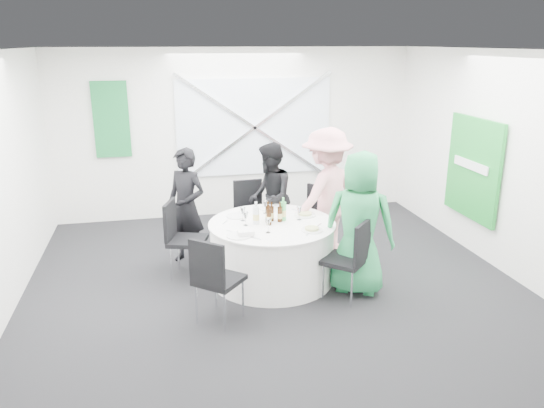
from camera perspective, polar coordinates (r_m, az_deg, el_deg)
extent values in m
plane|color=black|center=(6.60, 0.38, -8.82)|extent=(6.00, 6.00, 0.00)
plane|color=white|center=(5.94, 0.43, 16.26)|extent=(6.00, 6.00, 0.00)
plane|color=white|center=(9.01, -3.85, 7.59)|extent=(6.00, 0.00, 6.00)
plane|color=white|center=(3.43, 11.70, -9.08)|extent=(6.00, 0.00, 6.00)
plane|color=white|center=(7.37, 23.84, 4.00)|extent=(0.00, 6.00, 6.00)
cube|color=silver|center=(9.01, -1.92, 8.25)|extent=(2.60, 0.03, 1.60)
cube|color=silver|center=(8.97, -1.87, 8.22)|extent=(2.63, 0.05, 1.84)
cube|color=silver|center=(8.97, -1.87, 8.22)|extent=(2.63, 0.05, 1.84)
cube|color=#166F34|center=(8.85, -16.91, 8.68)|extent=(0.55, 0.04, 1.20)
cube|color=#1A912E|center=(7.86, 20.80, 3.59)|extent=(0.05, 1.20, 1.40)
cylinder|color=white|center=(6.63, 0.00, -5.21)|extent=(1.52, 1.52, 0.74)
cylinder|color=white|center=(6.50, 0.00, -2.11)|extent=(1.56, 1.56, 0.02)
cube|color=black|center=(7.59, -2.23, -1.44)|extent=(0.47, 0.47, 0.05)
cube|color=black|center=(7.70, -2.63, 0.91)|extent=(0.42, 0.07, 0.48)
cylinder|color=silver|center=(7.87, -1.25, -2.63)|extent=(0.02, 0.02, 0.45)
cylinder|color=silver|center=(7.80, -3.81, -2.87)|extent=(0.02, 0.02, 0.45)
cylinder|color=silver|center=(7.55, -0.57, -3.52)|extent=(0.02, 0.02, 0.45)
cylinder|color=silver|center=(7.47, -3.23, -3.78)|extent=(0.02, 0.02, 0.45)
cube|color=black|center=(6.77, -9.06, -3.92)|extent=(0.57, 0.57, 0.05)
cube|color=black|center=(6.74, -10.93, -1.71)|extent=(0.17, 0.42, 0.48)
cylinder|color=silver|center=(7.08, -10.03, -5.23)|extent=(0.02, 0.02, 0.46)
cylinder|color=silver|center=(6.75, -10.85, -6.39)|extent=(0.02, 0.02, 0.46)
cylinder|color=silver|center=(6.99, -7.14, -5.38)|extent=(0.02, 0.02, 0.46)
cylinder|color=silver|center=(6.66, -7.83, -6.57)|extent=(0.02, 0.02, 0.46)
cube|color=black|center=(7.32, 4.32, -2.18)|extent=(0.63, 0.63, 0.05)
cube|color=black|center=(7.41, 5.23, 0.19)|extent=(0.31, 0.35, 0.48)
cylinder|color=silver|center=(7.46, 6.18, -3.87)|extent=(0.02, 0.02, 0.46)
cylinder|color=silver|center=(7.63, 3.85, -3.32)|extent=(0.02, 0.02, 0.46)
cylinder|color=silver|center=(7.17, 4.73, -4.72)|extent=(0.02, 0.02, 0.46)
cylinder|color=silver|center=(7.35, 2.34, -4.11)|extent=(0.02, 0.02, 0.46)
cube|color=black|center=(6.19, 7.77, -6.04)|extent=(0.62, 0.62, 0.05)
cube|color=black|center=(6.02, 9.70, -4.13)|extent=(0.32, 0.33, 0.47)
cylinder|color=silver|center=(6.08, 8.56, -9.07)|extent=(0.02, 0.02, 0.45)
cylinder|color=silver|center=(6.38, 9.80, -7.82)|extent=(0.02, 0.02, 0.45)
cylinder|color=silver|center=(6.21, 5.49, -8.38)|extent=(0.02, 0.02, 0.45)
cylinder|color=silver|center=(6.50, 6.86, -7.20)|extent=(0.02, 0.02, 0.45)
cube|color=black|center=(5.68, -5.69, -8.12)|extent=(0.62, 0.62, 0.05)
cube|color=black|center=(5.42, -7.03, -6.42)|extent=(0.35, 0.31, 0.47)
cylinder|color=silver|center=(5.76, -8.13, -10.61)|extent=(0.02, 0.02, 0.45)
cylinder|color=silver|center=(5.57, -5.11, -11.50)|extent=(0.02, 0.02, 0.45)
cylinder|color=silver|center=(6.02, -6.08, -9.26)|extent=(0.02, 0.02, 0.45)
cylinder|color=silver|center=(5.84, -3.14, -10.05)|extent=(0.02, 0.02, 0.45)
imported|color=black|center=(7.13, -9.19, -0.27)|extent=(0.68, 0.65, 1.57)
imported|color=black|center=(7.45, -0.24, 0.67)|extent=(0.55, 0.82, 1.56)
imported|color=pink|center=(7.16, 5.83, 0.97)|extent=(1.28, 1.08, 1.82)
imported|color=#289352|center=(6.26, 9.36, -2.08)|extent=(1.00, 0.88, 1.71)
cylinder|color=white|center=(7.02, -0.31, -0.46)|extent=(0.26, 0.26, 0.01)
cylinder|color=white|center=(6.73, -3.83, -1.30)|extent=(0.26, 0.26, 0.01)
cylinder|color=white|center=(6.77, 3.54, -1.18)|extent=(0.27, 0.27, 0.01)
cylinder|color=#99B360|center=(6.76, 3.55, -1.02)|extent=(0.18, 0.18, 0.02)
cylinder|color=white|center=(6.24, 4.31, -2.80)|extent=(0.25, 0.25, 0.01)
cylinder|color=#99B360|center=(6.24, 4.31, -2.63)|extent=(0.17, 0.17, 0.02)
cylinder|color=white|center=(6.06, -3.58, -3.42)|extent=(0.28, 0.28, 0.01)
cube|color=white|center=(6.05, -2.84, -3.10)|extent=(0.19, 0.13, 0.05)
cylinder|color=#3B1E0A|center=(6.48, -0.44, -1.12)|extent=(0.06, 0.06, 0.20)
cylinder|color=#3B1E0A|center=(6.44, -0.45, -0.01)|extent=(0.02, 0.02, 0.06)
cylinder|color=#CEC06D|center=(6.49, -0.44, -1.29)|extent=(0.06, 0.06, 0.07)
cylinder|color=#3B1E0A|center=(6.53, -0.05, -1.06)|extent=(0.06, 0.06, 0.18)
cylinder|color=#3B1E0A|center=(6.50, -0.06, -0.04)|extent=(0.02, 0.02, 0.06)
cylinder|color=#CEC06D|center=(6.54, -0.05, -1.21)|extent=(0.06, 0.06, 0.06)
cylinder|color=#3B1E0A|center=(6.50, 0.86, -1.12)|extent=(0.06, 0.06, 0.19)
cylinder|color=#3B1E0A|center=(6.46, 0.86, -0.07)|extent=(0.02, 0.02, 0.06)
cylinder|color=#CEC06D|center=(6.50, 0.86, -1.28)|extent=(0.06, 0.06, 0.07)
cylinder|color=#3B1E0A|center=(6.39, -0.33, -1.46)|extent=(0.06, 0.06, 0.19)
cylinder|color=#3B1E0A|center=(6.35, -0.33, -0.39)|extent=(0.02, 0.02, 0.06)
cylinder|color=#CEC06D|center=(6.39, -0.33, -1.62)|extent=(0.06, 0.06, 0.07)
cylinder|color=#45B357|center=(6.54, 1.21, -0.79)|extent=(0.08, 0.08, 0.23)
cylinder|color=#45B357|center=(6.50, 1.22, 0.45)|extent=(0.03, 0.03, 0.06)
cylinder|color=#CEC06D|center=(6.55, 1.21, -0.98)|extent=(0.08, 0.08, 0.08)
cylinder|color=silver|center=(6.42, -1.73, -1.22)|extent=(0.08, 0.08, 0.22)
cylinder|color=silver|center=(6.38, -1.74, -0.03)|extent=(0.03, 0.03, 0.06)
cylinder|color=#CEC06D|center=(6.43, -1.72, -1.40)|extent=(0.08, 0.08, 0.08)
cylinder|color=white|center=(6.58, -3.15, -1.78)|extent=(0.06, 0.06, 0.00)
cylinder|color=white|center=(6.56, -3.16, -1.35)|extent=(0.01, 0.01, 0.10)
cone|color=white|center=(6.53, -3.17, -0.72)|extent=(0.07, 0.07, 0.08)
cylinder|color=white|center=(6.60, 2.94, -1.69)|extent=(0.06, 0.06, 0.00)
cylinder|color=white|center=(6.59, 2.94, -1.26)|extent=(0.01, 0.01, 0.10)
cone|color=white|center=(6.56, 2.95, -0.64)|extent=(0.07, 0.07, 0.08)
cylinder|color=white|center=(6.84, -0.73, -1.00)|extent=(0.06, 0.06, 0.00)
cylinder|color=white|center=(6.82, -0.74, -0.58)|extent=(0.01, 0.01, 0.10)
cone|color=white|center=(6.80, -0.74, 0.03)|extent=(0.07, 0.07, 0.08)
cylinder|color=white|center=(6.41, -2.85, -2.30)|extent=(0.06, 0.06, 0.00)
cylinder|color=white|center=(6.39, -2.85, -1.86)|extent=(0.01, 0.01, 0.10)
cone|color=white|center=(6.36, -2.86, -1.21)|extent=(0.07, 0.07, 0.08)
cylinder|color=white|center=(6.16, -0.41, -3.07)|extent=(0.06, 0.06, 0.00)
cylinder|color=white|center=(6.15, -0.41, -2.62)|extent=(0.01, 0.01, 0.10)
cone|color=white|center=(6.12, -0.42, -1.95)|extent=(0.07, 0.07, 0.08)
cube|color=silver|center=(6.14, 3.95, -3.19)|extent=(0.10, 0.13, 0.01)
cube|color=silver|center=(6.43, 5.07, -2.27)|extent=(0.11, 0.13, 0.01)
cube|color=silver|center=(6.85, -3.77, -1.01)|extent=(0.10, 0.13, 0.01)
cube|color=silver|center=(6.53, -5.06, -1.97)|extent=(0.09, 0.14, 0.01)
cube|color=silver|center=(6.78, 4.21, -1.19)|extent=(0.10, 0.13, 0.01)
cube|color=silver|center=(6.96, 2.58, -0.69)|extent=(0.08, 0.14, 0.01)
cube|color=silver|center=(6.21, -4.42, -2.97)|extent=(0.11, 0.13, 0.01)
cube|color=silver|center=(5.98, -1.74, -3.72)|extent=(0.11, 0.12, 0.01)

